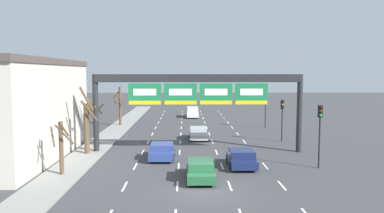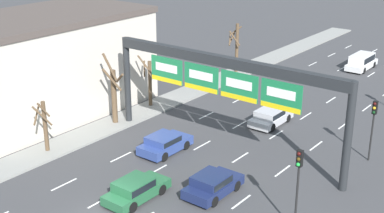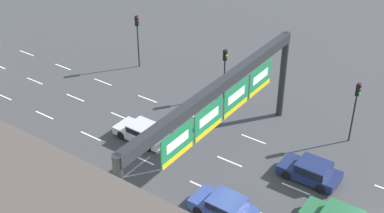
% 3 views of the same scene
% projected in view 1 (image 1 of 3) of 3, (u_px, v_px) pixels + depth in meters
% --- Properties ---
extents(ground_plane, '(220.00, 220.00, 0.00)m').
position_uv_depth(ground_plane, '(204.00, 191.00, 22.49)').
color(ground_plane, '#3D3D3F').
extents(sidewalk_left, '(2.80, 110.00, 0.15)m').
position_uv_depth(sidewalk_left, '(43.00, 191.00, 22.30)').
color(sidewalk_left, gray).
rests_on(sidewalk_left, ground_plane).
extents(lane_dashes, '(10.02, 67.00, 0.01)m').
position_uv_depth(lane_dashes, '(197.00, 147.00, 35.93)').
color(lane_dashes, white).
rests_on(lane_dashes, ground_plane).
extents(sign_gantry, '(18.60, 0.70, 6.96)m').
position_uv_depth(sign_gantry, '(198.00, 90.00, 32.93)').
color(sign_gantry, '#232628').
rests_on(sign_gantry, ground_plane).
extents(building_near, '(9.85, 17.21, 8.24)m').
position_uv_depth(building_near, '(1.00, 109.00, 30.63)').
color(building_near, beige).
rests_on(building_near, ground_plane).
extents(car_silver, '(1.89, 4.17, 1.31)m').
position_uv_depth(car_silver, '(198.00, 133.00, 39.87)').
color(car_silver, '#B7B7BC').
rests_on(car_silver, ground_plane).
extents(car_navy, '(1.98, 3.92, 1.35)m').
position_uv_depth(car_navy, '(241.00, 158.00, 28.14)').
color(car_navy, '#19234C').
rests_on(car_navy, ground_plane).
extents(car_green, '(1.84, 4.22, 1.34)m').
position_uv_depth(car_green, '(200.00, 169.00, 24.83)').
color(car_green, '#235B38').
rests_on(car_green, ground_plane).
extents(car_blue, '(1.99, 3.99, 1.32)m').
position_uv_depth(car_blue, '(162.00, 150.00, 30.79)').
color(car_blue, navy).
rests_on(car_blue, ground_plane).
extents(suv_white, '(1.88, 4.82, 1.64)m').
position_uv_depth(suv_white, '(193.00, 112.00, 59.50)').
color(suv_white, silver).
rests_on(suv_white, ground_plane).
extents(traffic_light_near_gantry, '(0.30, 0.35, 4.91)m').
position_uv_depth(traffic_light_near_gantry, '(266.00, 101.00, 47.57)').
color(traffic_light_near_gantry, black).
rests_on(traffic_light_near_gantry, ground_plane).
extents(traffic_light_mid_block, '(0.30, 0.35, 4.30)m').
position_uv_depth(traffic_light_mid_block, '(282.00, 112.00, 38.31)').
color(traffic_light_mid_block, black).
rests_on(traffic_light_mid_block, ground_plane).
extents(traffic_light_far_end, '(0.30, 0.35, 4.72)m').
position_uv_depth(traffic_light_far_end, '(320.00, 123.00, 27.55)').
color(traffic_light_far_end, black).
rests_on(traffic_light_far_end, ground_plane).
extents(tree_bare_closest, '(1.83, 1.90, 5.07)m').
position_uv_depth(tree_bare_closest, '(120.00, 104.00, 49.80)').
color(tree_bare_closest, brown).
rests_on(tree_bare_closest, sidewalk_left).
extents(tree_bare_second, '(1.67, 1.89, 4.58)m').
position_uv_depth(tree_bare_second, '(95.00, 120.00, 36.75)').
color(tree_bare_second, brown).
rests_on(tree_bare_second, sidewalk_left).
extents(tree_bare_third, '(1.74, 1.21, 3.72)m').
position_uv_depth(tree_bare_third, '(61.00, 145.00, 25.43)').
color(tree_bare_third, brown).
rests_on(tree_bare_third, sidewalk_left).
extents(tree_bare_furthest, '(1.48, 1.87, 5.79)m').
position_uv_depth(tree_bare_furthest, '(87.00, 124.00, 32.07)').
color(tree_bare_furthest, brown).
rests_on(tree_bare_furthest, sidewalk_left).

